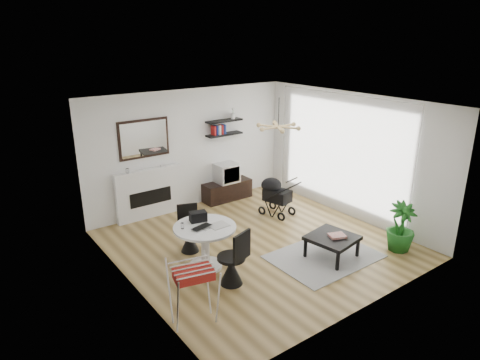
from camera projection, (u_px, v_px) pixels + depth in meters
floor at (258, 244)px, 8.22m from camera, size 5.00×5.00×0.00m
ceiling at (260, 103)px, 7.34m from camera, size 5.00×5.00×0.00m
wall_back at (190, 149)px, 9.68m from camera, size 5.00×0.00×5.00m
wall_left at (128, 209)px, 6.38m from camera, size 0.00×5.00×5.00m
wall_right at (350, 156)px, 9.17m from camera, size 0.00×5.00×5.00m
sheer_curtain at (340, 154)px, 9.27m from camera, size 0.04×3.60×2.60m
fireplace at (149, 187)px, 9.23m from camera, size 1.50×0.17×2.16m
shelf_lower at (224, 134)px, 9.98m from camera, size 0.90×0.25×0.04m
shelf_upper at (224, 121)px, 9.88m from camera, size 0.90×0.25×0.04m
pendant_lamp at (278, 127)px, 8.14m from camera, size 0.90×0.90×0.10m
tv_console at (227, 190)px, 10.36m from camera, size 1.21×0.42×0.45m
crt_tv at (227, 173)px, 10.20m from camera, size 0.52×0.46×0.46m
dining_table at (205, 240)px, 7.24m from camera, size 1.06×1.06×0.77m
laptop at (204, 228)px, 7.05m from camera, size 0.41×0.31×0.03m
black_bag at (198, 217)px, 7.33m from camera, size 0.32×0.23×0.17m
newspaper at (218, 225)px, 7.19m from camera, size 0.33×0.28×0.01m
drinking_glass at (182, 226)px, 7.07m from camera, size 0.06×0.06×0.10m
chair_far at (190, 237)px, 7.89m from camera, size 0.46×0.47×0.87m
chair_near at (232, 267)px, 6.82m from camera, size 0.50×0.51×0.96m
drying_rack at (193, 293)px, 5.83m from camera, size 0.71×0.68×0.90m
stroller at (275, 197)px, 9.46m from camera, size 0.62×0.82×0.92m
rug at (324, 256)px, 7.75m from camera, size 1.89×1.37×0.01m
coffee_table at (332, 239)px, 7.62m from camera, size 0.90×0.90×0.40m
magazines at (337, 236)px, 7.58m from camera, size 0.35×0.31×0.04m
potted_plant at (401, 227)px, 7.86m from camera, size 0.68×0.68×0.93m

